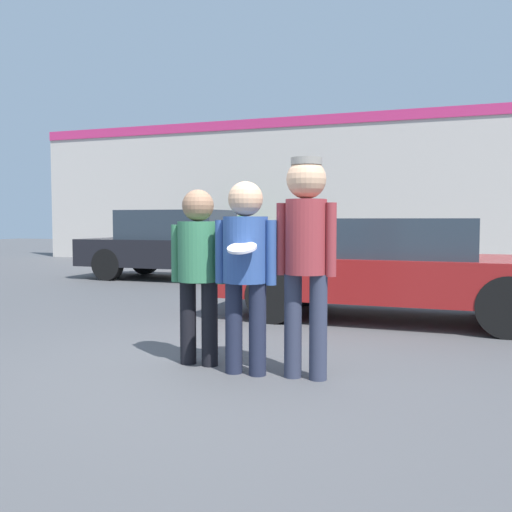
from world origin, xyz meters
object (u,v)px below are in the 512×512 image
at_px(person_right, 306,244).
at_px(shrub, 240,240).
at_px(parked_car_near, 389,267).
at_px(parked_car_far, 179,245).
at_px(person_left, 198,261).
at_px(person_middle_with_frisbee, 246,259).

height_order(person_right, shrub, person_right).
bearing_deg(person_right, parked_car_near, 84.58).
bearing_deg(shrub, parked_car_far, -86.04).
height_order(person_left, shrub, person_left).
relative_size(person_right, shrub, 1.26).
relative_size(person_middle_with_frisbee, parked_car_far, 0.37).
bearing_deg(person_left, shrub, 109.79).
bearing_deg(person_right, person_middle_with_frisbee, -175.21).
bearing_deg(shrub, parked_car_near, -56.55).
height_order(person_left, parked_car_far, person_left).
relative_size(person_middle_with_frisbee, shrub, 1.14).
bearing_deg(shrub, person_left, -70.21).
bearing_deg(person_middle_with_frisbee, shrub, 111.85).
height_order(parked_car_far, shrub, parked_car_far).
bearing_deg(parked_car_near, shrub, 123.45).
height_order(person_right, parked_car_far, person_right).
bearing_deg(parked_car_near, parked_car_far, 144.38).
bearing_deg(person_right, parked_car_far, 124.97).
xyz_separation_m(person_right, parked_car_near, (0.30, 3.20, -0.43)).
bearing_deg(parked_car_near, person_right, -95.42).
height_order(person_middle_with_frisbee, shrub, person_middle_with_frisbee).
height_order(person_middle_with_frisbee, parked_car_far, person_middle_with_frisbee).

